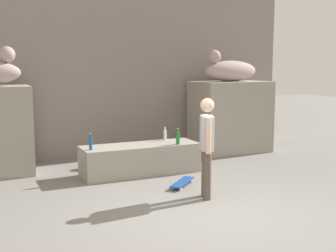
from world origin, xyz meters
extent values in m
plane|color=slate|center=(0.00, 0.00, 0.00)|extent=(40.00, 40.00, 0.00)
cube|color=gray|center=(0.00, 5.06, 3.12)|extent=(9.82, 0.60, 6.23)
cube|color=gray|center=(2.92, 3.86, 0.90)|extent=(1.87, 1.19, 1.79)
sphere|color=#A59292|center=(-2.38, 3.75, 2.41)|extent=(0.32, 0.32, 0.32)
ellipsoid|color=#A59292|center=(2.92, 3.86, 2.05)|extent=(1.67, 0.80, 0.52)
sphere|color=#A59292|center=(2.37, 3.77, 2.41)|extent=(0.32, 0.32, 0.32)
cube|color=gray|center=(0.00, 2.65, 0.30)|extent=(2.39, 0.79, 0.60)
cylinder|color=brown|center=(0.37, 0.57, 0.41)|extent=(0.14, 0.14, 0.82)
cylinder|color=brown|center=(0.45, 0.75, 0.41)|extent=(0.14, 0.14, 0.82)
cube|color=silver|center=(0.41, 0.66, 1.10)|extent=(0.32, 0.41, 0.56)
sphere|color=beige|center=(0.41, 0.66, 1.55)|extent=(0.23, 0.23, 0.23)
cylinder|color=beige|center=(0.32, 0.45, 1.09)|extent=(0.09, 0.09, 0.58)
cylinder|color=beige|center=(0.50, 0.87, 1.09)|extent=(0.09, 0.09, 0.58)
cube|color=navy|center=(0.37, 1.47, 0.07)|extent=(0.72, 0.70, 0.02)
cylinder|color=white|center=(0.54, 1.73, 0.03)|extent=(0.06, 0.06, 0.06)
cylinder|color=white|center=(0.64, 1.63, 0.03)|extent=(0.06, 0.06, 0.06)
cylinder|color=white|center=(0.11, 1.32, 0.03)|extent=(0.06, 0.06, 0.06)
cylinder|color=white|center=(0.21, 1.21, 0.03)|extent=(0.06, 0.06, 0.06)
cylinder|color=#1E722D|center=(0.71, 2.36, 0.73)|extent=(0.08, 0.08, 0.26)
cylinder|color=#1E722D|center=(0.71, 2.36, 0.89)|extent=(0.04, 0.04, 0.06)
cylinder|color=yellow|center=(0.71, 2.36, 0.92)|extent=(0.04, 0.04, 0.01)
cylinder|color=#194C99|center=(-1.06, 2.52, 0.72)|extent=(0.06, 0.06, 0.25)
cylinder|color=#194C99|center=(-1.06, 2.52, 0.88)|extent=(0.03, 0.03, 0.06)
cylinder|color=yellow|center=(-1.06, 2.52, 0.91)|extent=(0.03, 0.03, 0.01)
cylinder|color=silver|center=(0.67, 2.91, 0.71)|extent=(0.06, 0.06, 0.22)
cylinder|color=silver|center=(0.67, 2.91, 0.85)|extent=(0.03, 0.03, 0.06)
cylinder|color=yellow|center=(0.67, 2.91, 0.89)|extent=(0.03, 0.03, 0.01)
camera|label=1|loc=(-3.09, -5.44, 2.20)|focal=46.27mm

